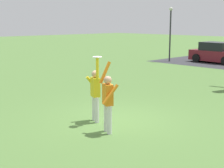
{
  "coord_description": "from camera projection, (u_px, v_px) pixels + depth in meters",
  "views": [
    {
      "loc": [
        7.45,
        -7.28,
        3.14
      ],
      "look_at": [
        0.25,
        -0.34,
        1.26
      ],
      "focal_mm": 53.23,
      "sensor_mm": 36.0,
      "label": 1
    }
  ],
  "objects": [
    {
      "name": "ground_plane",
      "position": [
        114.0,
        120.0,
        10.82
      ],
      "size": [
        120.0,
        120.0,
        0.0
      ],
      "primitive_type": "plane",
      "color": "#567F3D"
    },
    {
      "name": "person_catcher",
      "position": [
        95.0,
        91.0,
        10.45
      ],
      "size": [
        0.58,
        0.5,
        2.08
      ],
      "rotation": [
        0.0,
        0.0,
        -0.41
      ],
      "color": "silver",
      "rests_on": "ground_plane"
    },
    {
      "name": "person_defender",
      "position": [
        108.0,
        99.0,
        9.39
      ],
      "size": [
        0.64,
        0.58,
        2.04
      ],
      "rotation": [
        0.0,
        0.0,
        2.73
      ],
      "color": "silver",
      "rests_on": "ground_plane"
    },
    {
      "name": "frisbee_disc",
      "position": [
        97.0,
        57.0,
        10.04
      ],
      "size": [
        0.28,
        0.28,
        0.02
      ],
      "primitive_type": "cylinder",
      "color": "white",
      "rests_on": "person_catcher"
    },
    {
      "name": "parked_car_maroon",
      "position": [
        217.0,
        53.0,
        25.66
      ],
      "size": [
        4.2,
        2.23,
        1.59
      ],
      "rotation": [
        0.0,
        0.0,
        -0.06
      ],
      "color": "maroon",
      "rests_on": "ground_plane"
    },
    {
      "name": "lamppost_by_lot",
      "position": [
        170.0,
        29.0,
        26.18
      ],
      "size": [
        0.28,
        0.28,
        4.26
      ],
      "color": "#2D2D33",
      "rests_on": "ground_plane"
    }
  ]
}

